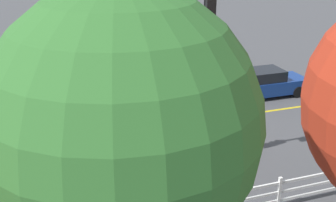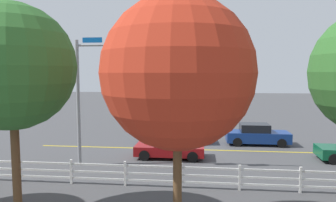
# 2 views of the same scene
# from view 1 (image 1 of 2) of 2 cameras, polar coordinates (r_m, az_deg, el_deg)

# --- Properties ---
(ground_plane) EXTENTS (120.00, 120.00, 0.00)m
(ground_plane) POSITION_cam_1_polar(r_m,az_deg,el_deg) (19.32, 2.83, -3.07)
(ground_plane) COLOR #444447
(lane_center_stripe) EXTENTS (28.00, 0.16, 0.01)m
(lane_center_stripe) POSITION_cam_1_polar(r_m,az_deg,el_deg) (20.99, 13.07, -1.52)
(lane_center_stripe) COLOR gold
(lane_center_stripe) RESTS_ON ground_plane
(signal_assembly) EXTENTS (6.56, 0.37, 7.13)m
(signal_assembly) POSITION_cam_1_polar(r_m,az_deg,el_deg) (12.84, -5.79, 7.53)
(signal_assembly) COLOR gray
(signal_assembly) RESTS_ON ground_plane
(car_0) EXTENTS (4.47, 1.81, 1.53)m
(car_0) POSITION_cam_1_polar(r_m,az_deg,el_deg) (22.96, 13.54, 2.43)
(car_0) COLOR navy
(car_0) RESTS_ON ground_plane
(car_2) EXTENTS (4.21, 1.96, 1.36)m
(car_2) POSITION_cam_1_polar(r_m,az_deg,el_deg) (17.09, 3.62, -4.10)
(car_2) COLOR maroon
(car_2) RESTS_ON ground_plane
(car_3) EXTENTS (4.80, 2.18, 1.49)m
(car_3) POSITION_cam_1_polar(r_m,az_deg,el_deg) (20.60, -0.71, 0.74)
(car_3) COLOR navy
(car_3) RESTS_ON ground_plane
(tree_5) EXTENTS (4.40, 4.40, 7.64)m
(tree_5) POSITION_cam_1_polar(r_m,az_deg,el_deg) (6.47, -6.21, -3.18)
(tree_5) COLOR brown
(tree_5) RESTS_ON ground_plane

